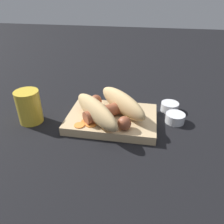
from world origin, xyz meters
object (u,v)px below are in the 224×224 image
Objects in this scene: sausage at (109,111)px; condiment_cup_near at (175,118)px; food_tray at (112,119)px; bread_roll at (109,107)px; condiment_cup_far at (170,107)px; drink_glass at (29,107)px.

sausage reaches higher than condiment_cup_near.
bread_roll is at bearing -127.46° from food_tray.
bread_roll reaches higher than food_tray.
bread_roll is 4.23× the size of condiment_cup_far.
bread_roll reaches higher than condiment_cup_near.
drink_glass is (-0.22, -0.02, -0.01)m from bread_roll.
condiment_cup_near is (0.17, 0.03, -0.00)m from food_tray.
food_tray is 0.23m from drink_glass.
sausage is 2.61× the size of condiment_cup_near.
drink_glass reaches higher than food_tray.
condiment_cup_far is at bearing 30.94° from sausage.
food_tray is 0.03m from sausage.
drink_glass reaches higher than condiment_cup_far.
condiment_cup_far is at bearing 100.35° from condiment_cup_near.
bread_roll is at bearing -12.65° from sausage.
condiment_cup_near is at bearing 9.09° from drink_glass.
drink_glass reaches higher than sausage.
bread_roll is 0.01m from sausage.
drink_glass is (-0.21, -0.02, 0.01)m from sausage.
sausage reaches higher than food_tray.
food_tray is at bearing -169.65° from condiment_cup_near.
condiment_cup_far is 0.40m from drink_glass.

